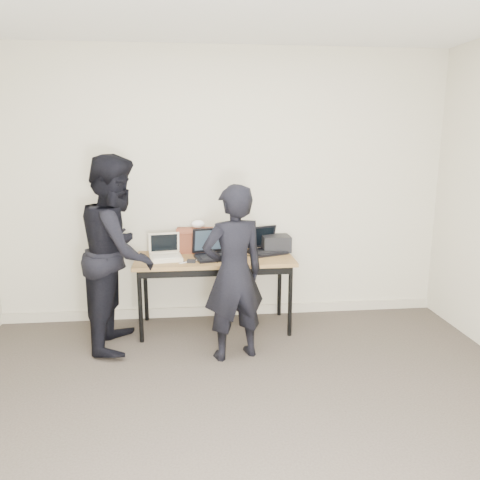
{
  "coord_description": "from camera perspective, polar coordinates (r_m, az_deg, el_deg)",
  "views": [
    {
      "loc": [
        -0.32,
        -2.42,
        1.84
      ],
      "look_at": [
        0.1,
        1.6,
        0.95
      ],
      "focal_mm": 35.0,
      "sensor_mm": 36.0,
      "label": 1
    }
  ],
  "objects": [
    {
      "name": "room",
      "position": [
        2.49,
        1.54,
        1.01
      ],
      "size": [
        4.6,
        4.6,
        2.8
      ],
      "color": "#3F3730",
      "rests_on": "ground"
    },
    {
      "name": "desk",
      "position": [
        4.49,
        -3.11,
        -2.85
      ],
      "size": [
        1.5,
        0.65,
        0.72
      ],
      "rotation": [
        0.0,
        0.0,
        0.0
      ],
      "color": "brown",
      "rests_on": "ground"
    },
    {
      "name": "laptop_beige",
      "position": [
        4.45,
        -9.06,
        -1.71
      ],
      "size": [
        0.33,
        0.32,
        0.23
      ],
      "rotation": [
        0.0,
        0.0,
        0.15
      ],
      "color": "beige",
      "rests_on": "desk"
    },
    {
      "name": "laptop_center",
      "position": [
        4.46,
        -3.31,
        -1.35
      ],
      "size": [
        0.41,
        0.4,
        0.27
      ],
      "rotation": [
        0.0,
        0.0,
        0.21
      ],
      "color": "black",
      "rests_on": "desk"
    },
    {
      "name": "laptop_right",
      "position": [
        4.66,
        3.0,
        -0.82
      ],
      "size": [
        0.44,
        0.43,
        0.25
      ],
      "rotation": [
        0.0,
        0.0,
        0.36
      ],
      "color": "black",
      "rests_on": "desk"
    },
    {
      "name": "leather_satchel",
      "position": [
        4.66,
        -5.49,
        0.04
      ],
      "size": [
        0.37,
        0.2,
        0.25
      ],
      "rotation": [
        0.0,
        0.0,
        -0.05
      ],
      "color": "brown",
      "rests_on": "desk"
    },
    {
      "name": "tissue",
      "position": [
        4.63,
        -5.16,
        1.96
      ],
      "size": [
        0.14,
        0.12,
        0.08
      ],
      "primitive_type": "ellipsoid",
      "rotation": [
        0.0,
        0.0,
        0.14
      ],
      "color": "white",
      "rests_on": "leather_satchel"
    },
    {
      "name": "equipment_box",
      "position": [
        4.71,
        4.42,
        -0.41
      ],
      "size": [
        0.28,
        0.24,
        0.16
      ],
      "primitive_type": "cube",
      "rotation": [
        0.0,
        0.0,
        0.02
      ],
      "color": "black",
      "rests_on": "desk"
    },
    {
      "name": "power_brick",
      "position": [
        4.3,
        -5.94,
        -2.56
      ],
      "size": [
        0.08,
        0.06,
        0.03
      ],
      "primitive_type": "cube",
      "rotation": [
        0.0,
        0.0,
        -0.17
      ],
      "color": "black",
      "rests_on": "desk"
    },
    {
      "name": "cables",
      "position": [
        4.48,
        -2.52,
        -2.04
      ],
      "size": [
        1.15,
        0.48,
        0.01
      ],
      "rotation": [
        0.0,
        0.0,
        0.11
      ],
      "color": "silver",
      "rests_on": "desk"
    },
    {
      "name": "person_typist",
      "position": [
        3.88,
        -0.78,
        -4.09
      ],
      "size": [
        0.62,
        0.5,
        1.48
      ],
      "primitive_type": "imported",
      "rotation": [
        0.0,
        0.0,
        3.44
      ],
      "color": "black",
      "rests_on": "ground"
    },
    {
      "name": "person_observer",
      "position": [
        4.25,
        -14.61,
        -1.45
      ],
      "size": [
        0.69,
        0.86,
        1.71
      ],
      "primitive_type": "imported",
      "rotation": [
        0.0,
        0.0,
        1.51
      ],
      "color": "black",
      "rests_on": "ground"
    },
    {
      "name": "baseboard",
      "position": [
        5.0,
        -1.91,
        -8.58
      ],
      "size": [
        4.5,
        0.03,
        0.1
      ],
      "primitive_type": "cube",
      "color": "#B5AD96",
      "rests_on": "ground"
    }
  ]
}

